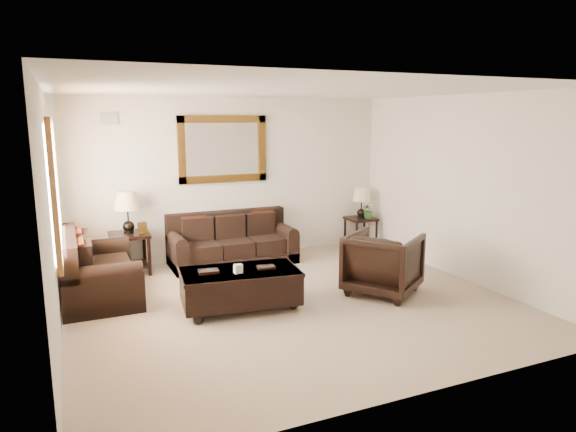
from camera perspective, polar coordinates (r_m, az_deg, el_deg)
name	(u,v)px	position (r m, az deg, el deg)	size (l,w,h in m)	color
room	(292,200)	(6.42, 0.39, 1.76)	(5.51, 5.01, 2.71)	gray
window	(55,187)	(6.74, -24.49, 2.93)	(0.07, 1.96, 1.66)	white
mirror	(223,149)	(8.62, -7.23, 7.38)	(1.50, 0.06, 1.10)	#49250E
air_vent	(109,119)	(8.29, -19.25, 10.18)	(0.25, 0.02, 0.18)	#999999
sofa	(232,245)	(8.51, -6.27, -3.22)	(2.02, 0.87, 0.83)	black
loveseat	(95,274)	(7.29, -20.67, -6.07)	(0.95, 1.60, 0.90)	black
end_table_left	(128,220)	(8.15, -17.32, -0.47)	(0.58, 0.58, 1.28)	black
end_table_right	(361,209)	(9.57, 8.14, 0.83)	(0.49, 0.49, 1.09)	black
coffee_table	(240,285)	(6.51, -5.36, -7.59)	(1.54, 0.95, 0.62)	black
armchair	(383,260)	(7.11, 10.53, -4.86)	(0.90, 0.84, 0.92)	black
potted_plant	(369,212)	(9.56, 8.96, 0.46)	(0.27, 0.30, 0.23)	#2B591E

